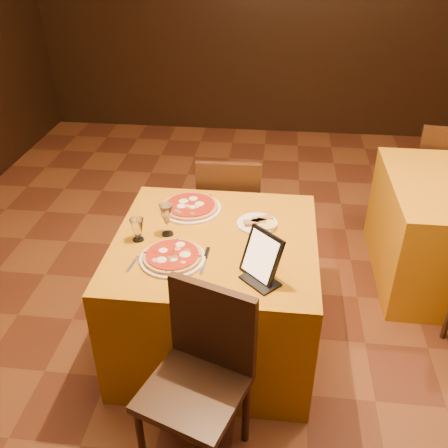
# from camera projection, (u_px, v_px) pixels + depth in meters

# --- Properties ---
(floor) EXTENTS (6.00, 7.00, 0.01)m
(floor) POSITION_uv_depth(u_px,v_px,m) (304.00, 339.00, 3.12)
(floor) COLOR #5E2D19
(floor) RESTS_ON ground
(wall_back) EXTENTS (6.00, 0.01, 2.80)m
(wall_back) POSITION_uv_depth(u_px,v_px,m) (308.00, 8.00, 5.32)
(wall_back) COLOR black
(wall_back) RESTS_ON floor
(main_table) EXTENTS (1.10, 1.10, 0.75)m
(main_table) POSITION_uv_depth(u_px,v_px,m) (216.00, 292.00, 2.91)
(main_table) COLOR #B1700B
(main_table) RESTS_ON floor
(chair_main_near) EXTENTS (0.47, 0.47, 0.91)m
(chair_main_near) POSITION_uv_depth(u_px,v_px,m) (193.00, 391.00, 2.21)
(chair_main_near) COLOR black
(chair_main_near) RESTS_ON floor
(chair_main_far) EXTENTS (0.44, 0.44, 0.91)m
(chair_main_far) POSITION_uv_depth(u_px,v_px,m) (230.00, 210.00, 3.56)
(chair_main_far) COLOR black
(chair_main_far) RESTS_ON floor
(chair_side_far) EXTENTS (0.40, 0.40, 0.91)m
(chair_side_far) POSITION_uv_depth(u_px,v_px,m) (437.00, 173.00, 4.07)
(chair_side_far) COLOR black
(chair_side_far) RESTS_ON floor
(pizza_near) EXTENTS (0.34, 0.34, 0.03)m
(pizza_near) POSITION_uv_depth(u_px,v_px,m) (173.00, 257.00, 2.54)
(pizza_near) COLOR white
(pizza_near) RESTS_ON main_table
(pizza_far) EXTENTS (0.37, 0.37, 0.03)m
(pizza_far) POSITION_uv_depth(u_px,v_px,m) (190.00, 207.00, 2.97)
(pizza_far) COLOR white
(pizza_far) RESTS_ON main_table
(cutlet_dish) EXTENTS (0.23, 0.23, 0.03)m
(cutlet_dish) POSITION_uv_depth(u_px,v_px,m) (257.00, 223.00, 2.82)
(cutlet_dish) COLOR white
(cutlet_dish) RESTS_ON main_table
(wine_glass) EXTENTS (0.11, 0.11, 0.19)m
(wine_glass) POSITION_uv_depth(u_px,v_px,m) (167.00, 220.00, 2.70)
(wine_glass) COLOR tan
(wine_glass) RESTS_ON main_table
(water_glass) EXTENTS (0.09, 0.09, 0.13)m
(water_glass) POSITION_uv_depth(u_px,v_px,m) (137.00, 230.00, 2.67)
(water_glass) COLOR white
(water_glass) RESTS_ON main_table
(tablet) EXTENTS (0.22, 0.22, 0.24)m
(tablet) POSITION_uv_depth(u_px,v_px,m) (262.00, 256.00, 2.37)
(tablet) COLOR black
(tablet) RESTS_ON main_table
(knife) EXTENTS (0.02, 0.20, 0.01)m
(knife) POSITION_uv_depth(u_px,v_px,m) (204.00, 263.00, 2.52)
(knife) COLOR silver
(knife) RESTS_ON main_table
(fork_near) EXTENTS (0.04, 0.14, 0.01)m
(fork_near) POSITION_uv_depth(u_px,v_px,m) (133.00, 264.00, 2.51)
(fork_near) COLOR silver
(fork_near) RESTS_ON main_table
(fork_far) EXTENTS (0.06, 0.18, 0.01)m
(fork_far) POSITION_uv_depth(u_px,v_px,m) (211.00, 202.00, 3.05)
(fork_far) COLOR #A8A8AE
(fork_far) RESTS_ON main_table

